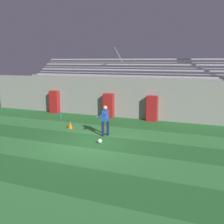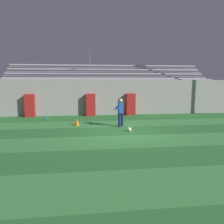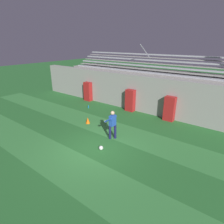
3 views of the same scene
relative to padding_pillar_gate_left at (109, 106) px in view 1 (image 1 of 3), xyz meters
The scene contains 13 objects.
ground_plane 6.22m from the padding_pillar_gate_left, 74.99° to the right, with size 80.00×80.00×0.00m, color #286B2D.
turf_stripe_near 12.09m from the padding_pillar_gate_left, 82.40° to the right, with size 28.00×2.11×0.01m, color #38843D.
turf_stripe_mid 7.95m from the padding_pillar_gate_left, 78.35° to the right, with size 28.00×2.11×0.01m, color #38843D.
turf_stripe_far 3.96m from the padding_pillar_gate_left, 65.64° to the right, with size 28.00×2.11×0.01m, color #38843D.
back_wall 1.77m from the padding_pillar_gate_left, 19.03° to the left, with size 24.00×0.60×2.80m, color #999691.
padding_pillar_gate_left is the anchor object (origin of this frame).
padding_pillar_gate_right 3.19m from the padding_pillar_gate_left, ahead, with size 0.72×0.44×1.72m, color #B21E1E.
padding_pillar_far_left 4.61m from the padding_pillar_gate_left, behind, with size 0.72×0.44×1.72m, color #B21E1E.
bleacher_stand 3.07m from the padding_pillar_gate_left, 57.91° to the left, with size 18.00×3.35×5.03m.
goalkeeper 4.78m from the padding_pillar_gate_left, 69.87° to the right, with size 0.57×0.57×1.67m.
soccer_ball 6.16m from the padding_pillar_gate_left, 71.68° to the right, with size 0.22×0.22×0.22m, color white.
traffic_cone 3.99m from the padding_pillar_gate_left, 103.94° to the right, with size 0.30×0.30×0.42m, color orange.
water_bottle 3.54m from the padding_pillar_gate_left, 153.05° to the right, with size 0.07×0.07×0.24m, color #1E8CD8.
Camera 1 is at (5.52, -11.25, 4.05)m, focal length 42.00 mm.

